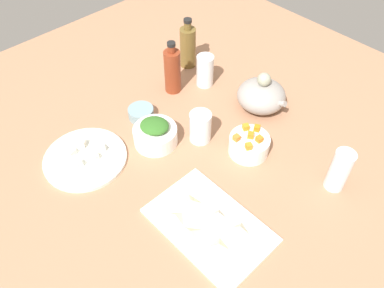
{
  "coord_description": "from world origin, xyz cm",
  "views": [
    {
      "loc": [
        58.55,
        -55.62,
        95.51
      ],
      "look_at": [
        0.0,
        0.0,
        8.0
      ],
      "focal_mm": 36.64,
      "sensor_mm": 36.0,
      "label": 1
    }
  ],
  "objects_px": {
    "bowl_small_side": "(141,113)",
    "bottle_1": "(172,71)",
    "bottle_0": "(188,46)",
    "drinking_glass_2": "(200,127)",
    "cutting_board": "(209,225)",
    "bowl_greens": "(155,136)",
    "bowl_carrots": "(249,145)",
    "teapot": "(262,96)",
    "drinking_glass_1": "(339,170)",
    "plate_tofu": "(85,158)",
    "drinking_glass_0": "(205,71)"
  },
  "relations": [
    {
      "from": "drinking_glass_0",
      "to": "drinking_glass_1",
      "type": "distance_m",
      "value": 0.6
    },
    {
      "from": "bowl_carrots",
      "to": "bottle_0",
      "type": "height_order",
      "value": "bottle_0"
    },
    {
      "from": "cutting_board",
      "to": "bottle_1",
      "type": "xyz_separation_m",
      "value": [
        -0.5,
        0.31,
        0.08
      ]
    },
    {
      "from": "bowl_small_side",
      "to": "drinking_glass_0",
      "type": "relative_size",
      "value": 0.73
    },
    {
      "from": "plate_tofu",
      "to": "drinking_glass_1",
      "type": "xyz_separation_m",
      "value": [
        0.58,
        0.47,
        0.06
      ]
    },
    {
      "from": "bowl_small_side",
      "to": "drinking_glass_0",
      "type": "distance_m",
      "value": 0.29
    },
    {
      "from": "cutting_board",
      "to": "drinking_glass_2",
      "type": "relative_size",
      "value": 3.13
    },
    {
      "from": "bowl_greens",
      "to": "bottle_1",
      "type": "height_order",
      "value": "bottle_1"
    },
    {
      "from": "bowl_greens",
      "to": "bowl_carrots",
      "type": "xyz_separation_m",
      "value": [
        0.23,
        0.18,
        0.0
      ]
    },
    {
      "from": "bottle_1",
      "to": "drinking_glass_2",
      "type": "bearing_deg",
      "value": -22.52
    },
    {
      "from": "drinking_glass_1",
      "to": "drinking_glass_2",
      "type": "relative_size",
      "value": 1.32
    },
    {
      "from": "bowl_small_side",
      "to": "plate_tofu",
      "type": "bearing_deg",
      "value": -82.6
    },
    {
      "from": "drinking_glass_0",
      "to": "bowl_small_side",
      "type": "bearing_deg",
      "value": -94.12
    },
    {
      "from": "bowl_small_side",
      "to": "bottle_1",
      "type": "xyz_separation_m",
      "value": [
        -0.03,
        0.18,
        0.07
      ]
    },
    {
      "from": "bottle_0",
      "to": "drinking_glass_2",
      "type": "relative_size",
      "value": 1.87
    },
    {
      "from": "bottle_0",
      "to": "drinking_glass_0",
      "type": "xyz_separation_m",
      "value": [
        0.13,
        -0.04,
        -0.02
      ]
    },
    {
      "from": "bowl_carrots",
      "to": "teapot",
      "type": "relative_size",
      "value": 0.69
    },
    {
      "from": "plate_tofu",
      "to": "drinking_glass_2",
      "type": "height_order",
      "value": "drinking_glass_2"
    },
    {
      "from": "bottle_1",
      "to": "teapot",
      "type": "bearing_deg",
      "value": 29.22
    },
    {
      "from": "plate_tofu",
      "to": "bottle_1",
      "type": "bearing_deg",
      "value": 98.97
    },
    {
      "from": "cutting_board",
      "to": "bowl_greens",
      "type": "distance_m",
      "value": 0.35
    },
    {
      "from": "bottle_0",
      "to": "drinking_glass_1",
      "type": "height_order",
      "value": "bottle_0"
    },
    {
      "from": "drinking_glass_0",
      "to": "teapot",
      "type": "bearing_deg",
      "value": 12.45
    },
    {
      "from": "cutting_board",
      "to": "bowl_small_side",
      "type": "bearing_deg",
      "value": 163.73
    },
    {
      "from": "plate_tofu",
      "to": "drinking_glass_0",
      "type": "height_order",
      "value": "drinking_glass_0"
    },
    {
      "from": "teapot",
      "to": "drinking_glass_0",
      "type": "bearing_deg",
      "value": -167.55
    },
    {
      "from": "drinking_glass_2",
      "to": "bowl_greens",
      "type": "bearing_deg",
      "value": -127.34
    },
    {
      "from": "drinking_glass_2",
      "to": "teapot",
      "type": "bearing_deg",
      "value": 81.87
    },
    {
      "from": "cutting_board",
      "to": "drinking_glass_0",
      "type": "distance_m",
      "value": 0.61
    },
    {
      "from": "plate_tofu",
      "to": "bottle_0",
      "type": "bearing_deg",
      "value": 104.03
    },
    {
      "from": "bowl_small_side",
      "to": "drinking_glass_2",
      "type": "distance_m",
      "value": 0.23
    },
    {
      "from": "cutting_board",
      "to": "bowl_carrots",
      "type": "relative_size",
      "value": 2.63
    },
    {
      "from": "bowl_carrots",
      "to": "drinking_glass_1",
      "type": "bearing_deg",
      "value": 17.15
    },
    {
      "from": "bowl_carrots",
      "to": "bottle_1",
      "type": "bearing_deg",
      "value": 175.34
    },
    {
      "from": "bottle_1",
      "to": "drinking_glass_2",
      "type": "distance_m",
      "value": 0.27
    },
    {
      "from": "teapot",
      "to": "bottle_1",
      "type": "height_order",
      "value": "bottle_1"
    },
    {
      "from": "bottle_0",
      "to": "drinking_glass_1",
      "type": "relative_size",
      "value": 1.42
    },
    {
      "from": "plate_tofu",
      "to": "bottle_1",
      "type": "xyz_separation_m",
      "value": [
        -0.07,
        0.42,
        0.08
      ]
    },
    {
      "from": "bowl_small_side",
      "to": "bottle_1",
      "type": "distance_m",
      "value": 0.19
    },
    {
      "from": "drinking_glass_0",
      "to": "drinking_glass_1",
      "type": "xyz_separation_m",
      "value": [
        0.6,
        -0.06,
        0.01
      ]
    },
    {
      "from": "bottle_0",
      "to": "drinking_glass_2",
      "type": "xyz_separation_m",
      "value": [
        0.32,
        -0.25,
        -0.03
      ]
    },
    {
      "from": "cutting_board",
      "to": "bottle_1",
      "type": "bearing_deg",
      "value": 147.88
    },
    {
      "from": "bowl_greens",
      "to": "drinking_glass_2",
      "type": "distance_m",
      "value": 0.15
    },
    {
      "from": "bottle_1",
      "to": "drinking_glass_1",
      "type": "distance_m",
      "value": 0.65
    },
    {
      "from": "bowl_carrots",
      "to": "drinking_glass_0",
      "type": "relative_size",
      "value": 1.05
    },
    {
      "from": "bowl_greens",
      "to": "drinking_glass_0",
      "type": "xyz_separation_m",
      "value": [
        -0.1,
        0.32,
        0.03
      ]
    },
    {
      "from": "bowl_carrots",
      "to": "drinking_glass_1",
      "type": "distance_m",
      "value": 0.27
    },
    {
      "from": "bowl_small_side",
      "to": "drinking_glass_1",
      "type": "distance_m",
      "value": 0.66
    },
    {
      "from": "cutting_board",
      "to": "bottle_0",
      "type": "relative_size",
      "value": 1.67
    },
    {
      "from": "bottle_1",
      "to": "bottle_0",
      "type": "bearing_deg",
      "value": 117.38
    }
  ]
}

